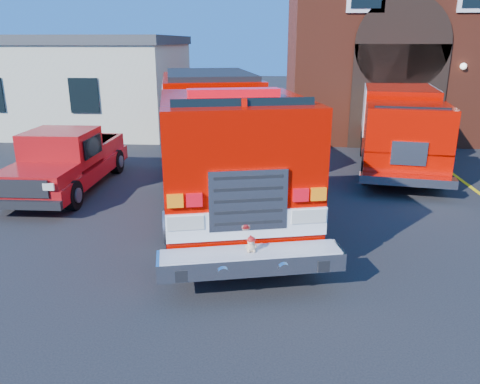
# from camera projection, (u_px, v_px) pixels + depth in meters

# --- Properties ---
(ground) EXTENTS (100.00, 100.00, 0.00)m
(ground) POSITION_uv_depth(u_px,v_px,m) (243.00, 230.00, 10.62)
(ground) COLOR black
(ground) RESTS_ON ground
(parking_stripe_mid) EXTENTS (0.12, 3.00, 0.01)m
(parking_stripe_mid) POSITION_uv_depth(u_px,v_px,m) (467.00, 184.00, 14.02)
(parking_stripe_mid) COLOR yellow
(parking_stripe_mid) RESTS_ON ground
(parking_stripe_far) EXTENTS (0.12, 3.00, 0.01)m
(parking_stripe_far) POSITION_uv_depth(u_px,v_px,m) (434.00, 160.00, 16.87)
(parking_stripe_far) COLOR yellow
(parking_stripe_far) RESTS_ON ground
(fire_station) EXTENTS (15.20, 10.20, 8.45)m
(fire_station) POSITION_uv_depth(u_px,v_px,m) (451.00, 38.00, 22.05)
(fire_station) COLOR maroon
(fire_station) RESTS_ON ground
(side_building) EXTENTS (10.20, 8.20, 4.35)m
(side_building) POSITION_uv_depth(u_px,v_px,m) (75.00, 82.00, 22.84)
(side_building) COLOR beige
(side_building) RESTS_ON ground
(fire_engine) EXTENTS (5.05, 10.88, 3.24)m
(fire_engine) POSITION_uv_depth(u_px,v_px,m) (218.00, 137.00, 12.36)
(fire_engine) COLOR black
(fire_engine) RESTS_ON ground
(pickup_truck) EXTENTS (1.94, 5.36, 1.75)m
(pickup_truck) POSITION_uv_depth(u_px,v_px,m) (67.00, 161.00, 13.38)
(pickup_truck) COLOR black
(pickup_truck) RESTS_ON ground
(secondary_truck) EXTENTS (3.74, 8.18, 2.56)m
(secondary_truck) POSITION_uv_depth(u_px,v_px,m) (399.00, 124.00, 16.07)
(secondary_truck) COLOR black
(secondary_truck) RESTS_ON ground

